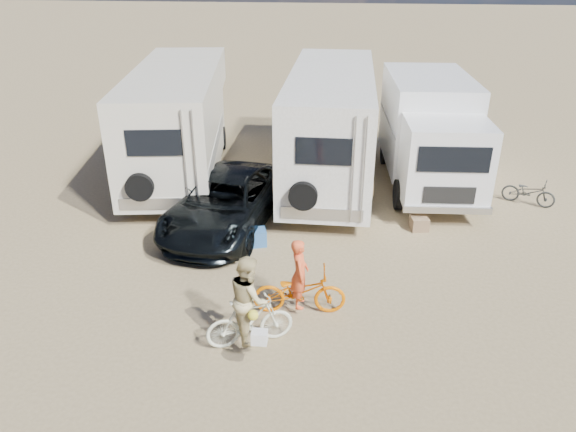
# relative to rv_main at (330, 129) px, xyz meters

# --- Properties ---
(ground) EXTENTS (140.00, 140.00, 0.00)m
(ground) POSITION_rel_rv_main_xyz_m (-0.32, -6.64, -1.78)
(ground) COLOR #97815A
(ground) RESTS_ON ground
(rv_main) EXTENTS (2.65, 8.14, 3.56)m
(rv_main) POSITION_rel_rv_main_xyz_m (0.00, 0.00, 0.00)
(rv_main) COLOR silver
(rv_main) RESTS_ON ground
(rv_left) EXTENTS (3.73, 8.47, 3.50)m
(rv_left) POSITION_rel_rv_main_xyz_m (-4.99, 0.20, -0.03)
(rv_left) COLOR white
(rv_left) RESTS_ON ground
(box_truck) EXTENTS (2.81, 6.37, 3.33)m
(box_truck) POSITION_rel_rv_main_xyz_m (3.16, 0.02, -0.12)
(box_truck) COLOR silver
(box_truck) RESTS_ON ground
(dark_suv) EXTENTS (3.22, 5.51, 1.44)m
(dark_suv) POSITION_rel_rv_main_xyz_m (-2.69, -3.53, -1.06)
(dark_suv) COLOR black
(dark_suv) RESTS_ON ground
(bike_man) EXTENTS (1.99, 0.85, 1.02)m
(bike_man) POSITION_rel_rv_main_xyz_m (-0.37, -7.31, -1.27)
(bike_man) COLOR #D66100
(bike_man) RESTS_ON ground
(bike_woman) EXTENTS (1.78, 1.09, 1.04)m
(bike_woman) POSITION_rel_rv_main_xyz_m (-1.24, -8.44, -1.26)
(bike_woman) COLOR beige
(bike_woman) RESTS_ON ground
(rider_man) EXTENTS (0.42, 0.60, 1.55)m
(rider_man) POSITION_rel_rv_main_xyz_m (-0.37, -7.31, -1.00)
(rider_man) COLOR #EA542A
(rider_man) RESTS_ON ground
(rider_woman) EXTENTS (0.94, 1.05, 1.77)m
(rider_woman) POSITION_rel_rv_main_xyz_m (-1.24, -8.44, -0.89)
(rider_woman) COLOR #CBB97F
(rider_woman) RESTS_ON ground
(bike_parked) EXTENTS (1.60, 1.10, 0.80)m
(bike_parked) POSITION_rel_rv_main_xyz_m (6.03, -1.22, -1.38)
(bike_parked) COLOR #292C29
(bike_parked) RESTS_ON ground
(cooler) EXTENTS (0.64, 0.54, 0.44)m
(cooler) POSITION_rel_rv_main_xyz_m (-1.74, -4.54, -1.56)
(cooler) COLOR #2F5F9C
(cooler) RESTS_ON ground
(crate) EXTENTS (0.51, 0.51, 0.36)m
(crate) POSITION_rel_rv_main_xyz_m (2.60, -3.21, -1.60)
(crate) COLOR #7E6245
(crate) RESTS_ON ground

